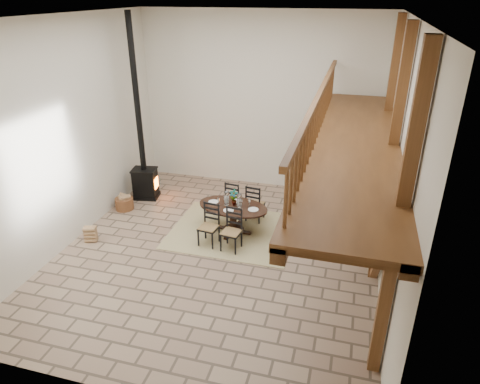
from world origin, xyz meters
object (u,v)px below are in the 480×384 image
(log_basket, at_px, (124,203))
(log_stack, at_px, (91,234))
(wood_stove, at_px, (143,161))
(dining_table, at_px, (233,217))

(log_basket, distance_m, log_stack, 1.71)
(wood_stove, bearing_deg, dining_table, -31.35)
(wood_stove, relative_size, log_stack, 12.76)
(dining_table, distance_m, log_basket, 3.23)
(dining_table, height_order, log_basket, dining_table)
(log_basket, height_order, log_stack, log_basket)
(wood_stove, xyz_separation_m, log_basket, (-0.25, -0.82, -0.94))
(wood_stove, distance_m, log_basket, 1.27)
(wood_stove, height_order, log_stack, wood_stove)
(log_basket, bearing_deg, log_stack, -87.81)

